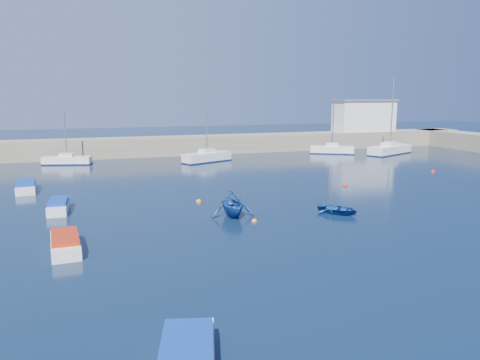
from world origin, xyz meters
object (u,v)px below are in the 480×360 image
object	(u,v)px
sailboat_7	(332,149)
dinghy_center	(338,209)
motorboat_0	(65,243)
motorboat_1	(59,206)
sailboat_5	(67,160)
harbor_office	(364,116)
sailboat_6	(207,157)
dinghy_left	(232,203)
motorboat_2	(26,186)
sailboat_8	(390,149)

from	to	relation	value
sailboat_7	dinghy_center	xyz separation A→B (m)	(-18.04, -31.95, -0.32)
motorboat_0	motorboat_1	world-z (taller)	motorboat_0
sailboat_5	dinghy_center	world-z (taller)	sailboat_5
sailboat_5	motorboat_1	xyz separation A→B (m)	(-0.19, -25.63, -0.12)
harbor_office	sailboat_6	xyz separation A→B (m)	(-29.65, -9.21, -4.43)
sailboat_5	sailboat_6	size ratio (longest dim) A/B	0.85
sailboat_6	dinghy_left	xyz separation A→B (m)	(-5.64, -27.64, 0.25)
sailboat_5	motorboat_2	world-z (taller)	sailboat_5
sailboat_5	sailboat_8	xyz separation A→B (m)	(44.82, -4.30, 0.14)
sailboat_7	dinghy_center	bearing A→B (deg)	-178.73
motorboat_0	motorboat_2	bearing A→B (deg)	97.84
harbor_office	sailboat_8	xyz separation A→B (m)	(-1.99, -10.02, -4.40)
sailboat_5	motorboat_1	world-z (taller)	sailboat_5
sailboat_6	sailboat_8	xyz separation A→B (m)	(27.66, -0.81, 0.02)
sailboat_5	motorboat_1	bearing A→B (deg)	-164.30
sailboat_5	harbor_office	bearing A→B (deg)	-66.91
dinghy_center	dinghy_left	distance (m)	7.75
sailboat_8	motorboat_0	bearing A→B (deg)	100.51
harbor_office	motorboat_1	bearing A→B (deg)	-146.29
dinghy_left	dinghy_center	bearing A→B (deg)	-9.26
sailboat_8	motorboat_0	size ratio (longest dim) A/B	2.60
sailboat_5	dinghy_center	size ratio (longest dim) A/B	2.57
motorboat_0	dinghy_left	world-z (taller)	dinghy_left
sailboat_7	sailboat_8	size ratio (longest dim) A/B	0.76
sailboat_5	motorboat_0	xyz separation A→B (m)	(0.45, -35.30, -0.12)
motorboat_0	dinghy_left	xyz separation A→B (m)	(11.06, 4.18, 0.49)
sailboat_6	motorboat_1	xyz separation A→B (m)	(-17.34, -22.14, -0.24)
motorboat_0	dinghy_left	size ratio (longest dim) A/B	1.21
motorboat_1	sailboat_8	bearing A→B (deg)	28.76
harbor_office	motorboat_1	distance (m)	56.68
sailboat_5	motorboat_2	size ratio (longest dim) A/B	1.69
sailboat_5	sailboat_6	world-z (taller)	sailboat_6
motorboat_1	dinghy_center	xyz separation A→B (m)	(19.20, -7.31, -0.13)
harbor_office	sailboat_7	xyz separation A→B (m)	(-9.74, -6.72, -4.47)
harbor_office	sailboat_7	size ratio (longest dim) A/B	1.19
sailboat_6	sailboat_8	world-z (taller)	sailboat_8
sailboat_8	motorboat_1	world-z (taller)	sailboat_8
sailboat_6	sailboat_7	bearing A→B (deg)	-107.26
dinghy_left	motorboat_0	bearing A→B (deg)	-154.96
sailboat_8	dinghy_left	xyz separation A→B (m)	(-33.30, -26.83, 0.23)
sailboat_5	dinghy_left	size ratio (longest dim) A/B	2.19
motorboat_0	motorboat_1	size ratio (longest dim) A/B	1.10
dinghy_center	motorboat_1	bearing A→B (deg)	124.91
harbor_office	sailboat_5	world-z (taller)	sailboat_5
harbor_office	motorboat_0	world-z (taller)	harbor_office
motorboat_1	dinghy_center	size ratio (longest dim) A/B	1.29
sailboat_5	motorboat_2	bearing A→B (deg)	-174.74
sailboat_6	sailboat_7	world-z (taller)	sailboat_6
sailboat_7	motorboat_2	xyz separation A→B (m)	(-40.25, -15.60, -0.19)
sailboat_5	sailboat_8	distance (m)	45.02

